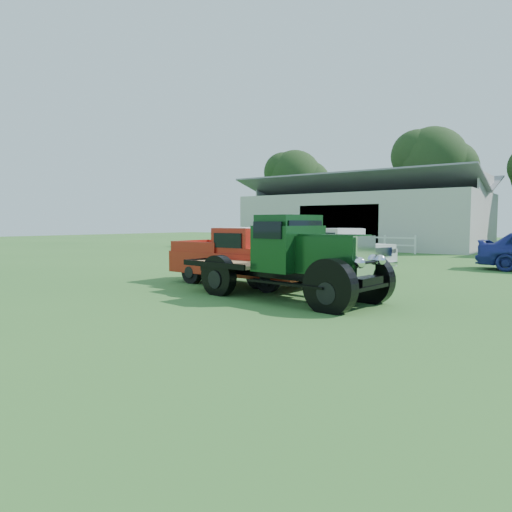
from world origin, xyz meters
The scene contains 8 objects.
ground centered at (0.00, 0.00, 0.00)m, with size 120.00×120.00×0.00m, color #346629.
shed_left centered at (-7.00, 26.00, 2.80)m, with size 18.80×10.20×5.60m, color #B2B2B2, non-canonical shape.
fence_rail centered at (-8.00, 20.00, 0.60)m, with size 14.20×0.16×1.20m, color white, non-canonical shape.
tree_a centered at (-18.00, 33.00, 5.25)m, with size 6.30×6.30×10.50m, color black, non-canonical shape.
tree_b centered at (-4.00, 34.00, 5.75)m, with size 6.90×6.90×11.50m, color black, non-canonical shape.
vintage_flatbed centered at (1.47, 0.80, 1.11)m, with size 5.59×2.22×2.22m, color #0F3715, non-canonical shape.
red_pickup centered at (-1.07, 2.21, 0.94)m, with size 5.16×1.98×1.88m, color #A12014, non-canonical shape.
white_pickup centered at (-0.41, 7.79, 0.87)m, with size 4.74×1.84×1.74m, color silver, non-canonical shape.
Camera 1 is at (7.99, -9.40, 2.02)m, focal length 32.00 mm.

